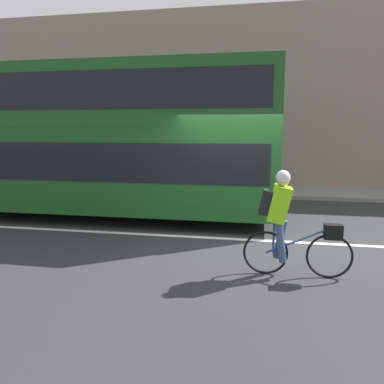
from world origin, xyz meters
TOP-DOWN VIEW (x-y plane):
  - ground_plane at (0.00, 0.00)m, footprint 80.00×80.00m
  - road_center_line at (0.00, 0.13)m, footprint 50.00×0.14m
  - sidewalk_curb at (0.00, 5.89)m, footprint 60.00×2.24m
  - building_facade at (0.00, 7.16)m, footprint 60.00×0.30m
  - bus at (-4.34, 1.59)m, footprint 10.38×2.51m
  - cyclist_on_bike at (0.86, -1.63)m, footprint 1.61×0.32m

SIDE VIEW (x-z plane):
  - ground_plane at x=0.00m, z-range 0.00..0.00m
  - road_center_line at x=0.00m, z-range 0.00..0.01m
  - sidewalk_curb at x=0.00m, z-range 0.00..0.12m
  - cyclist_on_bike at x=0.86m, z-range 0.06..1.68m
  - bus at x=-4.34m, z-range 0.21..3.89m
  - building_facade at x=0.00m, z-range 0.00..6.58m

